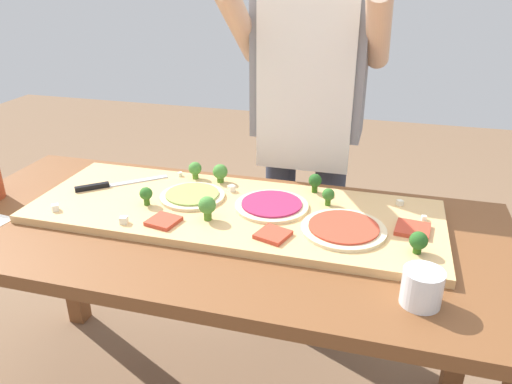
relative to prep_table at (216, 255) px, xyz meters
name	(u,v)px	position (x,y,z in m)	size (l,w,h in m)	color
prep_table	(216,255)	(0.00, 0.00, 0.00)	(1.72, 0.77, 0.78)	brown
cutting_board	(233,212)	(0.03, 0.08, 0.11)	(1.25, 0.46, 0.03)	tan
chefs_knife	(109,185)	(-0.42, 0.12, 0.13)	(0.25, 0.22, 0.02)	#B7BABF
pizza_whole_pesto_green	(192,196)	(-0.12, 0.11, 0.13)	(0.21, 0.21, 0.02)	beige
pizza_whole_tomato_red	(343,228)	(0.38, 0.02, 0.13)	(0.24, 0.24, 0.02)	beige
pizza_whole_beet_magenta	(272,205)	(0.15, 0.11, 0.13)	(0.23, 0.23, 0.02)	beige
pizza_slice_center	(273,235)	(0.19, -0.06, 0.13)	(0.08, 0.08, 0.01)	#BC3D28
pizza_slice_far_right	(164,221)	(-0.13, -0.07, 0.13)	(0.08, 0.08, 0.01)	#BC3D28
pizza_slice_far_left	(413,229)	(0.56, 0.07, 0.13)	(0.09, 0.09, 0.01)	#BC3D28
broccoli_floret_back_mid	(315,181)	(0.26, 0.26, 0.17)	(0.04, 0.04, 0.06)	#2C5915
broccoli_floret_back_right	(195,169)	(-0.17, 0.26, 0.16)	(0.05, 0.05, 0.06)	#487A23
broccoli_floret_center_right	(146,194)	(-0.23, 0.03, 0.16)	(0.04, 0.04, 0.06)	#366618
broccoli_floret_center_left	(207,206)	(-0.01, -0.02, 0.17)	(0.05, 0.05, 0.07)	#487A23
broccoli_floret_front_left	(220,172)	(-0.07, 0.26, 0.16)	(0.05, 0.05, 0.06)	#487A23
broccoli_floret_front_right	(328,195)	(0.31, 0.17, 0.16)	(0.04, 0.04, 0.06)	#366618
broccoli_floret_front_mid	(418,241)	(0.57, -0.05, 0.16)	(0.05, 0.05, 0.06)	#2C5915
cheese_crumble_a	(55,208)	(-0.48, -0.08, 0.14)	(0.02, 0.02, 0.02)	white
cheese_crumble_b	(231,188)	(-0.01, 0.19, 0.14)	(0.02, 0.02, 0.02)	white
cheese_crumble_c	(400,203)	(0.53, 0.23, 0.14)	(0.02, 0.02, 0.02)	silver
cheese_crumble_d	(424,218)	(0.60, 0.15, 0.13)	(0.01, 0.01, 0.01)	white
cheese_crumble_e	(124,220)	(-0.24, -0.10, 0.14)	(0.02, 0.02, 0.02)	silver
cheese_crumble_f	(180,174)	(-0.23, 0.27, 0.13)	(0.01, 0.01, 0.01)	silver
flour_cup	(422,289)	(0.58, -0.23, 0.14)	(0.09, 0.09, 0.09)	white
cook_center	(308,108)	(0.17, 0.57, 0.33)	(0.54, 0.39, 1.67)	#333847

